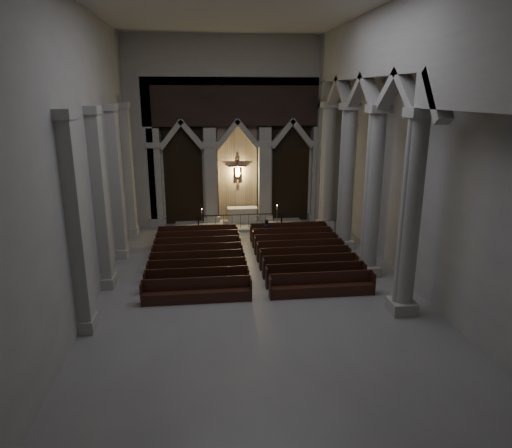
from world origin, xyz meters
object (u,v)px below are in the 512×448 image
Objects in this scene: altar_rail at (240,219)px; altar at (242,215)px; worshipper at (267,231)px; candle_stand_left at (202,227)px; candle_stand_right at (277,223)px; pews at (251,259)px.

altar is at bearing 79.73° from altar_rail.
candle_stand_left is at bearing 136.48° from worshipper.
candle_stand_right is (2.35, -0.16, -0.27)m from altar_rail.
worshipper is (1.38, -2.59, -0.04)m from altar_rail.
pews is 4.03m from worshipper.
worshipper is (-0.97, -2.43, 0.23)m from candle_stand_right.
altar_rail is 4.04× the size of worshipper.
worshipper reaches higher than altar_rail.
candle_stand_right is 6.63m from pews.
altar is 3.28m from candle_stand_left.
altar is 1.47× the size of worshipper.
candle_stand_left is 6.33m from pews.
candle_stand_left is (-2.70, -1.85, -0.22)m from altar.
altar_rail is at bearing 102.74° from worshipper.
worshipper is at bearing -73.82° from altar.
candle_stand_right is 1.21× the size of worshipper.
altar_rail reaches higher than pews.
pews is at bearing -110.75° from candle_stand_right.
altar is at bearing 90.90° from worshipper.
candle_stand_right is at bearing 69.25° from pews.
worshipper is at bearing 69.97° from pews.
pews is (-2.35, -6.20, -0.11)m from candle_stand_right.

